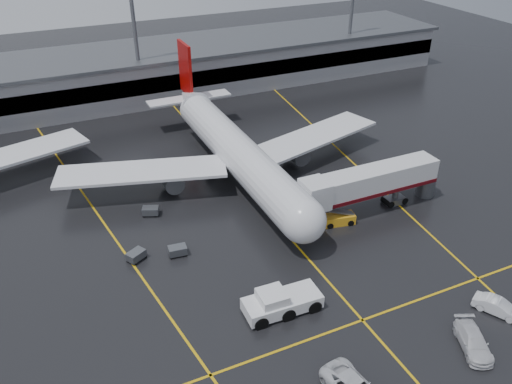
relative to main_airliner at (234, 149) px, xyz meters
name	(u,v)px	position (x,y,z in m)	size (l,w,h in m)	color
ground	(264,208)	(0.00, -9.70, -4.21)	(220.00, 220.00, 0.00)	black
apron_line_centre	(264,208)	(0.00, -9.70, -4.20)	(0.25, 90.00, 0.02)	gold
apron_line_stop	(362,320)	(0.00, -31.70, -4.20)	(60.00, 0.25, 0.02)	gold
apron_line_left	(91,205)	(-20.00, 0.30, -4.20)	(0.25, 70.00, 0.02)	gold
apron_line_right	(340,151)	(18.00, 0.30, -4.20)	(0.25, 70.00, 0.02)	gold
terminal	(158,70)	(0.00, 38.23, 0.11)	(122.00, 19.00, 8.60)	gray
light_mast_mid	(134,26)	(-5.00, 32.30, 10.27)	(3.00, 1.20, 25.45)	#595B60
light_mast_right	(352,4)	(40.00, 32.30, 10.27)	(3.00, 1.20, 25.45)	#595B60
main_airliner	(234,149)	(0.00, 0.00, 0.00)	(48.80, 45.60, 14.10)	silver
jet_bridge	(371,183)	(11.87, -15.70, -0.28)	(19.90, 3.40, 6.05)	silver
pushback_tractor	(280,303)	(-6.60, -27.24, -3.13)	(7.71, 3.51, 2.72)	white
belt_loader	(338,219)	(6.80, -16.65, -3.59)	(4.21, 2.49, 2.51)	gold
service_van_b	(473,341)	(6.97, -38.68, -3.42)	(2.21, 5.44, 1.58)	silver
service_van_c	(498,307)	(12.44, -36.32, -3.44)	(1.62, 4.64, 1.53)	white
baggage_cart_a	(178,250)	(-12.96, -14.47, -3.58)	(2.13, 1.51, 1.12)	#595B60
baggage_cart_b	(136,255)	(-17.40, -13.40, -3.58)	(2.38, 2.12, 1.12)	#595B60
baggage_cart_c	(151,211)	(-13.55, -5.17, -3.58)	(2.35, 1.98, 1.12)	#595B60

